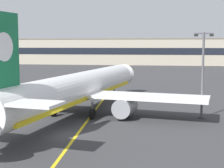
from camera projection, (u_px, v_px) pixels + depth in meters
ground_plane at (61, 135)px, 34.05m from camera, size 400.00×400.00×0.00m
taxiway_centreline at (108, 93)px, 63.53m from camera, size 9.47×179.78×0.01m
airliner_foreground at (79, 89)px, 43.29m from camera, size 32.35×41.33×11.65m
apron_lamp_post at (203, 73)px, 41.26m from camera, size 2.24×0.90×10.40m
safety_cone_by_nose_gear at (102, 94)px, 60.25m from camera, size 0.44×0.44×0.55m
terminal_building at (124, 51)px, 151.03m from camera, size 123.23×12.40×11.51m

